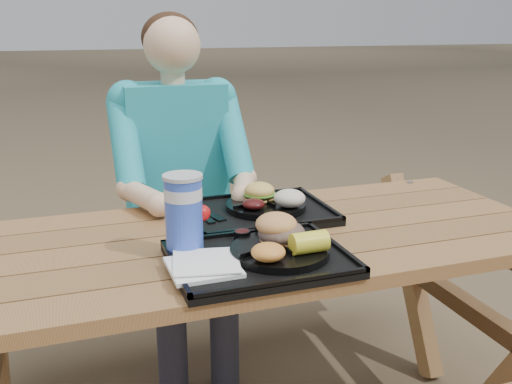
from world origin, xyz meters
name	(u,v)px	position (x,y,z in m)	size (l,w,h in m)	color
picnic_table	(256,346)	(0.00, 0.00, 0.38)	(1.80, 1.49, 0.75)	#999999
tray_near	(259,260)	(-0.06, -0.21, 0.76)	(0.45, 0.35, 0.02)	black
tray_far	(258,213)	(0.06, 0.15, 0.76)	(0.45, 0.35, 0.02)	black
plate_near	(280,251)	(-0.01, -0.21, 0.78)	(0.26, 0.26, 0.02)	black
plate_far	(266,206)	(0.09, 0.16, 0.78)	(0.26, 0.26, 0.02)	black
napkin_stack	(203,266)	(-0.22, -0.24, 0.78)	(0.17, 0.17, 0.02)	white
soda_cup	(184,215)	(-0.23, -0.10, 0.87)	(0.10, 0.10, 0.20)	blue
condiment_bbq	(242,236)	(-0.07, -0.08, 0.78)	(0.05, 0.05, 0.03)	black
condiment_mustard	(265,230)	(0.00, -0.07, 0.79)	(0.06, 0.06, 0.03)	#F8AA1B
sandwich	(282,220)	(0.01, -0.17, 0.85)	(0.12, 0.12, 0.12)	#DC934D
mac_cheese	(268,252)	(-0.06, -0.28, 0.81)	(0.09, 0.09, 0.04)	#F09E3F
corn_cob	(309,242)	(0.05, -0.27, 0.82)	(0.09, 0.09, 0.06)	#FFF235
cutlery_far	(209,214)	(-0.10, 0.16, 0.77)	(0.03, 0.16, 0.01)	black
burger	(259,187)	(0.08, 0.20, 0.84)	(0.10, 0.10, 0.09)	#F3C155
baked_beans	(254,204)	(0.03, 0.11, 0.81)	(0.07, 0.07, 0.03)	#410D0D
potato_salad	(289,198)	(0.15, 0.10, 0.82)	(0.10, 0.10, 0.06)	#EBE3C7
diner	(178,208)	(-0.10, 0.66, 0.64)	(0.48, 0.84, 1.28)	#157399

